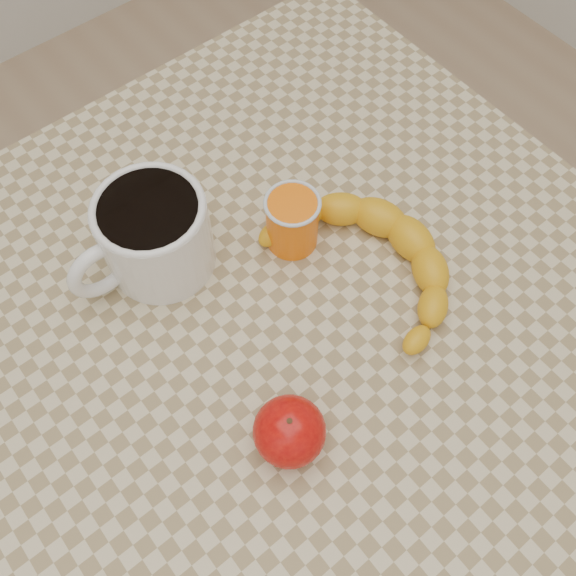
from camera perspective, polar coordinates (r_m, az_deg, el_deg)
ground at (r=1.43m, az=0.00°, el=-15.08°), size 3.00×3.00×0.00m
table at (r=0.80m, az=0.00°, el=-3.66°), size 0.80×0.80×0.75m
coffee_mug at (r=0.72m, az=-11.97°, el=4.75°), size 0.17×0.12×0.10m
orange_juice_glass at (r=0.73m, az=0.38°, el=5.99°), size 0.06×0.06×0.07m
apple at (r=0.63m, az=0.13°, el=-12.62°), size 0.08×0.08×0.07m
banana at (r=0.73m, az=7.23°, el=2.36°), size 0.19×0.28×0.04m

